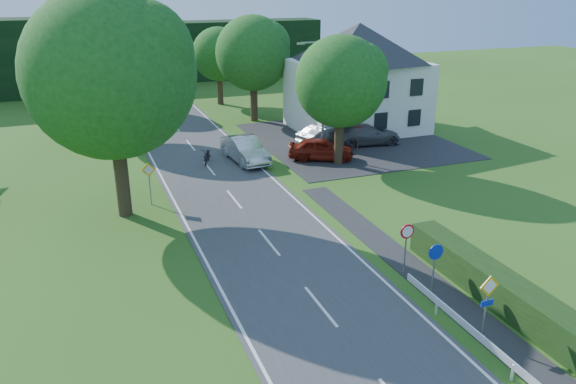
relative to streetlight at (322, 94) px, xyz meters
name	(u,v)px	position (x,y,z in m)	size (l,w,h in m)	color
road	(256,226)	(-8.06, -10.00, -4.44)	(7.00, 80.00, 0.04)	#3D3D3F
parking_pad	(351,140)	(3.94, 3.00, -4.44)	(14.00, 16.00, 0.04)	#242427
line_edge_left	(193,236)	(-11.31, -10.00, -4.42)	(0.12, 80.00, 0.01)	white
line_edge_right	(315,217)	(-4.81, -10.00, -4.42)	(0.12, 80.00, 0.01)	white
line_centre	(256,226)	(-8.06, -10.00, -4.42)	(0.12, 80.00, 0.01)	white
tree_main	(114,107)	(-14.06, -6.00, 1.36)	(9.40, 9.40, 11.64)	#164B16
tree_left_far	(111,84)	(-13.06, 10.00, -0.17)	(7.00, 7.00, 8.58)	#164B16
tree_right_far	(253,69)	(-1.06, 12.00, 0.08)	(7.40, 7.40, 9.09)	#164B16
tree_left_back	(106,66)	(-12.56, 22.00, -0.43)	(6.60, 6.60, 8.07)	#164B16
tree_right_back	(219,66)	(-2.06, 20.00, -0.68)	(6.20, 6.20, 7.56)	#164B16
tree_right_mid	(340,101)	(0.44, -2.00, -0.17)	(7.00, 7.00, 8.58)	#164B16
treeline_right	(203,51)	(-0.06, 36.00, -0.96)	(30.00, 5.00, 7.00)	black
house_white	(358,76)	(5.94, 6.00, -0.06)	(10.60, 8.40, 8.60)	white
streetlight	(322,94)	(0.00, 0.00, 0.00)	(2.03, 0.18, 8.00)	gray
sign_priority_right	(488,297)	(-3.76, -22.02, -2.67)	(0.78, 0.09, 2.59)	gray
sign_roundabout	(435,261)	(-3.76, -19.02, -2.79)	(0.64, 0.08, 2.37)	gray
sign_speed_limit	(407,238)	(-3.76, -17.03, -2.70)	(0.64, 0.11, 2.37)	gray
sign_priority_left	(149,175)	(-12.56, -5.02, -2.75)	(0.78, 0.09, 2.44)	gray
moving_car	(245,149)	(-5.36, 0.67, -3.58)	(1.79, 5.12, 1.69)	silver
motorcycle	(207,155)	(-7.90, 1.19, -3.87)	(0.73, 2.10, 1.10)	black
parked_car_red	(321,149)	(-0.34, -0.84, -3.66)	(1.80, 4.47, 1.52)	maroon
parked_car_silver_a	(326,135)	(1.48, 2.38, -3.66)	(1.63, 4.67, 1.54)	#A4A4A8
parked_car_grey	(366,134)	(4.46, 1.50, -3.66)	(2.13, 5.24, 1.52)	#535359
parasol	(359,136)	(3.09, 0.16, -3.32)	(2.40, 2.44, 2.20)	#A92F0D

